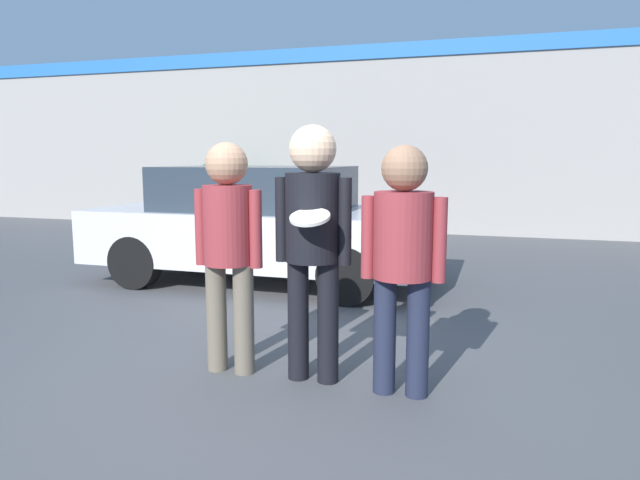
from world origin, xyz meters
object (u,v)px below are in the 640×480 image
person_middle_with_frisbee (313,229)px  person_right (403,248)px  person_left (228,238)px  shrub (222,195)px  parked_car_near (263,224)px

person_middle_with_frisbee → person_right: person_middle_with_frisbee is taller
person_left → shrub: 8.33m
person_left → parked_car_near: size_ratio=0.39×
person_right → parked_car_near: 3.80m
shrub → person_middle_with_frisbee: bearing=-58.7°
parked_car_near → shrub: shrub is taller
person_left → parked_car_near: 3.17m
person_right → parked_car_near: bearing=127.1°
person_left → parked_car_near: person_left is taller
person_left → person_middle_with_frisbee: size_ratio=0.94×
person_right → shrub: (-5.11, 7.42, -0.22)m
person_left → person_right: 1.27m
person_middle_with_frisbee → parked_car_near: size_ratio=0.42×
person_left → parked_car_near: bearing=108.8°
parked_car_near → person_middle_with_frisbee: bearing=-60.9°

